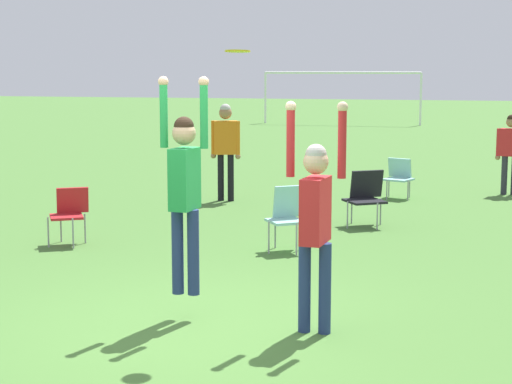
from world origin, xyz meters
TOP-DOWN VIEW (x-y plane):
  - ground_plane at (0.00, 0.00)m, footprint 120.00×120.00m
  - person_jumping at (-0.19, 0.21)m, footprint 0.52×0.39m
  - person_defending at (1.16, 0.09)m, footprint 0.59×0.46m
  - frisbee at (0.43, -0.01)m, footprint 0.24×0.24m
  - camping_chair_0 at (0.93, 5.86)m, footprint 0.77×0.85m
  - camping_chair_1 at (1.20, 8.95)m, footprint 0.62×0.66m
  - camping_chair_2 at (0.11, 3.70)m, footprint 0.64×0.71m
  - camping_chair_3 at (-3.04, 3.32)m, footprint 0.62×0.68m
  - person_spectator_near at (-1.99, 7.77)m, footprint 0.59×0.33m
  - person_spectator_far at (3.30, 9.97)m, footprint 0.58×0.31m
  - soccer_goal at (-3.24, 30.36)m, footprint 7.10×0.10m

SIDE VIEW (x-z plane):
  - ground_plane at x=0.00m, z-range 0.00..0.00m
  - camping_chair_1 at x=1.20m, z-range 0.07..0.84m
  - camping_chair_3 at x=-3.04m, z-range 0.08..0.90m
  - camping_chair_0 at x=0.93m, z-range 0.07..0.95m
  - camping_chair_2 at x=0.11m, z-range 0.08..0.98m
  - person_spectator_far at x=3.30m, z-range 0.15..1.76m
  - person_spectator_near at x=-1.99m, z-range 0.21..2.07m
  - person_defending at x=1.16m, z-range 0.08..2.31m
  - person_jumping at x=-0.19m, z-range 0.33..2.53m
  - soccer_goal at x=-3.24m, z-range 0.67..3.02m
  - frisbee at x=0.43m, z-range 2.68..2.71m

